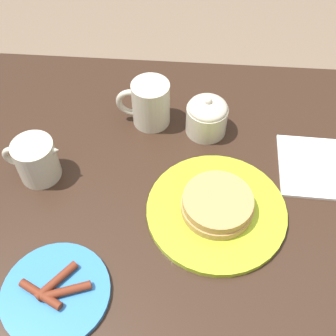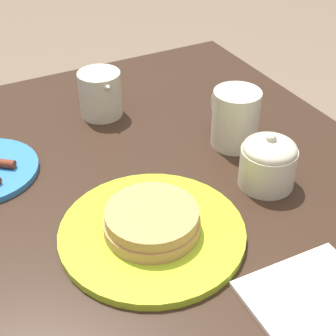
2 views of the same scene
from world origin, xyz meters
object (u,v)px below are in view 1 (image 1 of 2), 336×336
object	(u,v)px
coffee_mug	(149,103)
sugar_bowl	(207,116)
side_plate_bacon	(56,292)
creamer_pitcher	(37,160)
pancake_plate	(217,208)
napkin	(316,167)

from	to	relation	value
coffee_mug	sugar_bowl	xyz separation A→B (m)	(-0.12, 0.02, -0.01)
side_plate_bacon	creamer_pitcher	xyz separation A→B (m)	(0.09, -0.24, 0.04)
pancake_plate	sugar_bowl	bearing A→B (deg)	-83.41
sugar_bowl	napkin	distance (m)	0.24
sugar_bowl	side_plate_bacon	bearing A→B (deg)	58.86
napkin	sugar_bowl	bearing A→B (deg)	-21.40
pancake_plate	side_plate_bacon	xyz separation A→B (m)	(0.26, 0.18, -0.01)
coffee_mug	sugar_bowl	distance (m)	0.12
pancake_plate	creamer_pitcher	bearing A→B (deg)	-10.44
sugar_bowl	pancake_plate	bearing A→B (deg)	96.59
side_plate_bacon	coffee_mug	size ratio (longest dim) A/B	1.54
pancake_plate	coffee_mug	size ratio (longest dim) A/B	2.24
coffee_mug	side_plate_bacon	bearing A→B (deg)	74.74
pancake_plate	creamer_pitcher	xyz separation A→B (m)	(0.35, -0.06, 0.03)
side_plate_bacon	sugar_bowl	size ratio (longest dim) A/B	1.94
sugar_bowl	creamer_pitcher	bearing A→B (deg)	24.45
creamer_pitcher	napkin	size ratio (longest dim) A/B	0.74
creamer_pitcher	napkin	world-z (taller)	creamer_pitcher
creamer_pitcher	side_plate_bacon	bearing A→B (deg)	110.13
pancake_plate	creamer_pitcher	world-z (taller)	creamer_pitcher
napkin	side_plate_bacon	bearing A→B (deg)	33.09
napkin	pancake_plate	bearing A→B (deg)	31.33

